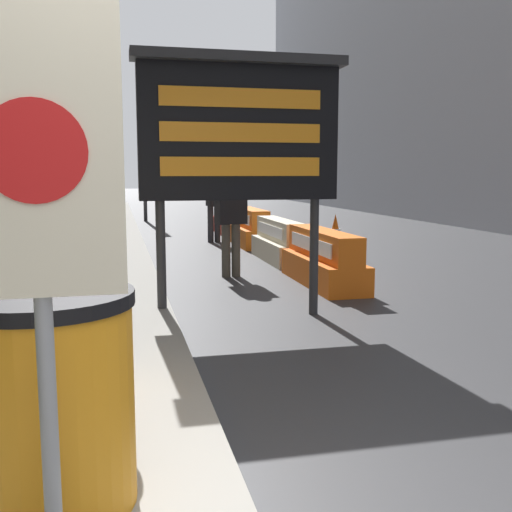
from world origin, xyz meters
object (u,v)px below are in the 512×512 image
message_board (239,131)px  jersey_barrier_cream (280,243)px  jersey_barrier_red_striped (228,220)px  traffic_light_near_curb (143,121)px  traffic_cone_near (335,235)px  pedestrian_worker (231,212)px  jersey_barrier_orange_far (323,260)px  jersey_barrier_orange_near (250,229)px  barrel_drum_foreground (48,400)px  barrel_drum_middle (61,335)px  warning_sign (37,199)px  pedestrian_passerby (214,198)px

message_board → jersey_barrier_cream: message_board is taller
jersey_barrier_red_striped → traffic_light_near_curb: bearing=113.2°
traffic_cone_near → jersey_barrier_cream: bearing=-157.4°
message_board → pedestrian_worker: (0.40, 2.64, -1.03)m
jersey_barrier_orange_far → jersey_barrier_cream: 2.35m
jersey_barrier_orange_near → jersey_barrier_red_striped: jersey_barrier_red_striped is taller
message_board → jersey_barrier_orange_near: size_ratio=1.38×
barrel_drum_foreground → traffic_cone_near: (4.46, 8.37, -0.24)m
barrel_drum_middle → jersey_barrier_red_striped: (3.22, 11.86, -0.28)m
jersey_barrier_red_striped → message_board: bearing=-99.7°
warning_sign → jersey_barrier_orange_near: warning_sign is taller
jersey_barrier_orange_far → pedestrian_worker: bearing=142.8°
barrel_drum_foreground → jersey_barrier_orange_near: bearing=72.8°
jersey_barrier_orange_far → pedestrian_worker: pedestrian_worker is taller
jersey_barrier_orange_near → traffic_light_near_curb: (-1.93, 7.16, 2.90)m
jersey_barrier_orange_near → pedestrian_passerby: (-0.69, 0.75, 0.66)m
barrel_drum_middle → pedestrian_worker: 5.71m
jersey_barrier_orange_near → traffic_cone_near: size_ratio=2.56×
jersey_barrier_orange_far → traffic_cone_near: bearing=66.2°
jersey_barrier_orange_near → pedestrian_worker: 4.12m
barrel_drum_foreground → jersey_barrier_orange_far: 6.35m
barrel_drum_foreground → barrel_drum_middle: (-0.04, 1.06, 0.00)m
jersey_barrier_orange_near → message_board: bearing=-103.6°
jersey_barrier_orange_near → traffic_cone_near: 2.29m
barrel_drum_middle → jersey_barrier_red_striped: barrel_drum_middle is taller
warning_sign → jersey_barrier_red_striped: warning_sign is taller
jersey_barrier_orange_far → pedestrian_passerby: bearing=97.1°
barrel_drum_foreground → pedestrian_worker: size_ratio=0.55×
jersey_barrier_orange_far → traffic_cone_near: (1.27, 2.88, 0.05)m
traffic_cone_near → warning_sign: bearing=-116.2°
warning_sign → traffic_cone_near: warning_sign is taller
message_board → jersey_barrier_orange_far: bearing=47.9°
jersey_barrier_red_striped → traffic_cone_near: 4.73m
barrel_drum_foreground → warning_sign: size_ratio=0.48×
warning_sign → pedestrian_passerby: (2.43, 11.58, -0.49)m
jersey_barrier_cream → traffic_cone_near: bearing=22.6°
jersey_barrier_cream → warning_sign: bearing=-110.4°
warning_sign → jersey_barrier_cream: bearing=69.6°
jersey_barrier_orange_near → pedestrian_worker: (-1.18, -3.90, 0.64)m
pedestrian_passerby → jersey_barrier_cream: bearing=-173.3°
pedestrian_worker → jersey_barrier_cream: bearing=40.4°
traffic_cone_near → pedestrian_worker: 3.21m
traffic_light_near_curb → pedestrian_passerby: bearing=-79.0°
message_board → pedestrian_worker: 2.86m
warning_sign → jersey_barrier_orange_near: bearing=73.9°
warning_sign → jersey_barrier_cream: size_ratio=0.94×
jersey_barrier_orange_near → traffic_light_near_curb: size_ratio=0.45×
jersey_barrier_orange_far → traffic_light_near_curb: 12.45m
barrel_drum_middle → jersey_barrier_cream: (3.22, 6.78, -0.30)m
jersey_barrier_cream → traffic_cone_near: 1.38m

